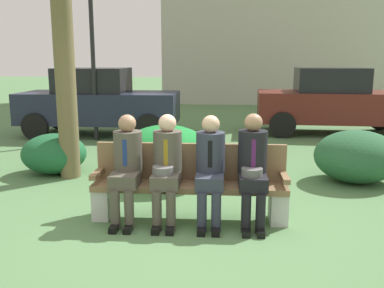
# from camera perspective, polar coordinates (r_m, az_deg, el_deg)

# --- Properties ---
(ground_plane) EXTENTS (80.00, 80.00, 0.00)m
(ground_plane) POSITION_cam_1_polar(r_m,az_deg,el_deg) (5.22, -1.37, -10.22)
(ground_plane) COLOR #4F7748
(park_bench) EXTENTS (2.31, 0.44, 0.90)m
(park_bench) POSITION_cam_1_polar(r_m,az_deg,el_deg) (5.21, -0.28, -5.21)
(park_bench) COLOR brown
(park_bench) RESTS_ON ground
(seated_man_leftmost) EXTENTS (0.34, 0.72, 1.27)m
(seated_man_leftmost) POSITION_cam_1_polar(r_m,az_deg,el_deg) (5.12, -8.67, -2.45)
(seated_man_leftmost) COLOR #4C473D
(seated_man_leftmost) RESTS_ON ground
(seated_man_centerleft) EXTENTS (0.34, 0.72, 1.28)m
(seated_man_centerleft) POSITION_cam_1_polar(r_m,az_deg,el_deg) (5.03, -3.39, -2.57)
(seated_man_centerleft) COLOR #4C473D
(seated_man_centerleft) RESTS_ON ground
(seated_man_centerright) EXTENTS (0.34, 0.72, 1.27)m
(seated_man_centerright) POSITION_cam_1_polar(r_m,az_deg,el_deg) (4.99, 2.43, -2.67)
(seated_man_centerright) COLOR #2D3342
(seated_man_centerright) RESTS_ON ground
(seated_man_rightmost) EXTENTS (0.34, 0.72, 1.29)m
(seated_man_rightmost) POSITION_cam_1_polar(r_m,az_deg,el_deg) (5.00, 8.07, -2.65)
(seated_man_rightmost) COLOR black
(seated_man_rightmost) RESTS_ON ground
(shrub_near_bench) EXTENTS (1.46, 1.34, 0.91)m
(shrub_near_bench) POSITION_cam_1_polar(r_m,az_deg,el_deg) (6.66, -3.49, -1.38)
(shrub_near_bench) COLOR #1B7930
(shrub_near_bench) RESTS_ON ground
(shrub_mid_lawn) EXTENTS (1.31, 1.20, 0.82)m
(shrub_mid_lawn) POSITION_cam_1_polar(r_m,az_deg,el_deg) (7.19, 21.01, -1.54)
(shrub_mid_lawn) COLOR #275834
(shrub_mid_lawn) RESTS_ON ground
(shrub_far_lawn) EXTENTS (1.08, 0.99, 0.67)m
(shrub_far_lawn) POSITION_cam_1_polar(r_m,az_deg,el_deg) (7.61, -17.83, -1.22)
(shrub_far_lawn) COLOR #1E5C34
(shrub_far_lawn) RESTS_ON ground
(parked_car_near) EXTENTS (3.90, 1.70, 1.68)m
(parked_car_near) POSITION_cam_1_polar(r_m,az_deg,el_deg) (11.09, -12.32, 5.47)
(parked_car_near) COLOR #1E2338
(parked_car_near) RESTS_ON ground
(parked_car_far) EXTENTS (3.97, 1.86, 1.68)m
(parked_car_far) POSITION_cam_1_polar(r_m,az_deg,el_deg) (11.59, 18.32, 5.40)
(parked_car_far) COLOR #591E19
(parked_car_far) RESTS_ON ground
(street_lamp) EXTENTS (0.24, 0.24, 3.90)m
(street_lamp) POSITION_cam_1_polar(r_m,az_deg,el_deg) (10.33, -13.11, 13.51)
(street_lamp) COLOR black
(street_lamp) RESTS_ON ground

